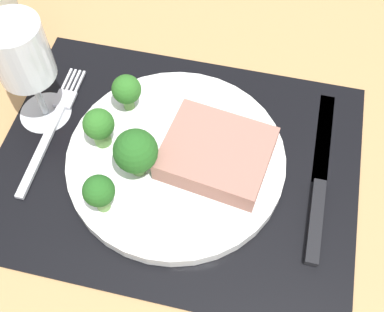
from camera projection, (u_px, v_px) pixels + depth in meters
ground_plane at (177, 170)px, 58.03cm from camera, size 140.00×110.00×3.00cm
placemat at (176, 164)px, 56.63cm from camera, size 42.16×32.33×0.30cm
plate at (176, 159)px, 55.81cm from camera, size 25.12×25.12×1.60cm
steak at (216, 153)px, 53.68cm from camera, size 12.84×11.32×2.77cm
broccoli_center at (136, 152)px, 50.76cm from camera, size 4.81×4.81×6.49cm
broccoli_back_left at (127, 90)px, 56.15cm from camera, size 3.48×3.48×5.01cm
broccoli_near_steak at (99, 125)px, 53.53cm from camera, size 3.54×3.54×5.29cm
broccoli_near_fork at (99, 192)px, 48.96cm from camera, size 3.36×3.36×5.30cm
fork at (52, 127)px, 58.87cm from camera, size 2.40×19.20×0.50cm
knife at (319, 186)px, 54.58cm from camera, size 1.80×23.00×0.80cm
wine_glass at (22, 58)px, 52.06cm from camera, size 6.39×6.39×14.62cm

